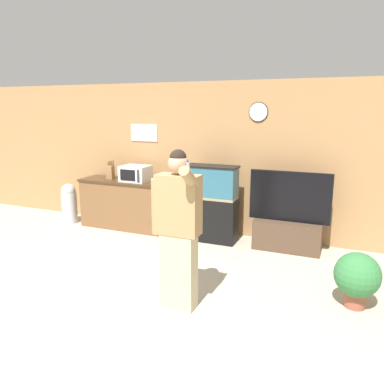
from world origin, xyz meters
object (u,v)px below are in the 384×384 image
counter_island (127,204)px  microwave (136,173)px  potted_plant (357,276)px  aquarium_on_stand (211,204)px  tv_on_stand (288,227)px  knife_block (110,172)px  trash_bin (69,203)px  person_standing (178,228)px

counter_island → microwave: 0.62m
microwave → potted_plant: 4.00m
aquarium_on_stand → tv_on_stand: bearing=2.1°
microwave → tv_on_stand: 2.77m
knife_block → aquarium_on_stand: aquarium_on_stand is taller
tv_on_stand → trash_bin: (-4.08, -0.15, 0.03)m
counter_island → microwave: bearing=-2.4°
microwave → knife_block: bearing=-179.7°
aquarium_on_stand → tv_on_stand: aquarium_on_stand is taller
microwave → trash_bin: microwave is taller
tv_on_stand → potted_plant: (0.97, -1.46, -0.01)m
knife_block → person_standing: bearing=-43.0°
knife_block → trash_bin: 1.07m
tv_on_stand → trash_bin: 4.09m
microwave → person_standing: bearing=-50.3°
counter_island → aquarium_on_stand: (1.67, -0.07, 0.18)m
aquarium_on_stand → trash_bin: bearing=-177.8°
counter_island → potted_plant: 4.15m
microwave → trash_bin: size_ratio=0.63×
knife_block → trash_bin: bearing=-169.2°
microwave → tv_on_stand: size_ratio=0.39×
microwave → trash_bin: 1.54m
trash_bin → aquarium_on_stand: bearing=2.2°
microwave → knife_block: (-0.53, -0.00, -0.01)m
knife_block → aquarium_on_stand: (1.99, -0.06, -0.39)m
microwave → knife_block: 0.53m
aquarium_on_stand → knife_block: bearing=178.4°
counter_island → person_standing: (2.07, -2.24, 0.47)m
tv_on_stand → counter_island: bearing=179.6°
tv_on_stand → potted_plant: bearing=-56.5°
counter_island → tv_on_stand: size_ratio=1.39×
tv_on_stand → knife_block: bearing=179.8°
tv_on_stand → trash_bin: bearing=-177.9°
person_standing → trash_bin: 3.88m
counter_island → person_standing: size_ratio=0.98×
tv_on_stand → potted_plant: tv_on_stand is taller
trash_bin → person_standing: bearing=-32.5°
microwave → person_standing: person_standing is taller
counter_island → tv_on_stand: bearing=-0.4°
counter_island → aquarium_on_stand: 1.68m
knife_block → person_standing: size_ratio=0.20×
counter_island → knife_block: bearing=-177.8°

